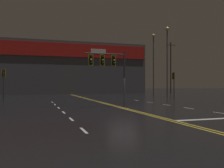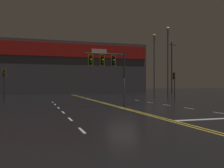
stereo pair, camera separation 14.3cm
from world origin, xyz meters
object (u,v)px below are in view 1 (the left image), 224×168
(traffic_signal_corner_northwest, at_px, (4,77))
(traffic_signal_corner_northeast, at_px, (174,79))
(streetlight_far_right, at_px, (167,53))
(streetlight_median_approach, at_px, (154,57))
(traffic_signal_median, at_px, (107,64))

(traffic_signal_corner_northwest, bearing_deg, traffic_signal_corner_northeast, -2.77)
(traffic_signal_corner_northeast, bearing_deg, streetlight_far_right, 76.14)
(traffic_signal_corner_northwest, xyz_separation_m, streetlight_median_approach, (22.77, 7.04, 3.87))
(traffic_signal_median, height_order, streetlight_far_right, streetlight_far_right)
(traffic_signal_median, distance_m, traffic_signal_corner_northwest, 14.18)
(traffic_signal_median, xyz_separation_m, traffic_signal_corner_northeast, (12.37, 9.58, -1.04))
(traffic_signal_corner_northwest, bearing_deg, streetlight_far_right, 4.90)
(traffic_signal_median, xyz_separation_m, traffic_signal_corner_northwest, (-9.33, 10.63, -0.96))
(traffic_signal_corner_northeast, bearing_deg, traffic_signal_median, -142.25)
(traffic_signal_median, relative_size, streetlight_median_approach, 0.46)
(traffic_signal_median, height_order, traffic_signal_corner_northeast, traffic_signal_median)
(streetlight_median_approach, xyz_separation_m, streetlight_far_right, (-0.34, -5.12, 0.02))
(traffic_signal_median, bearing_deg, traffic_signal_corner_northwest, 131.28)
(traffic_signal_corner_northwest, relative_size, streetlight_median_approach, 0.36)
(streetlight_median_approach, bearing_deg, traffic_signal_corner_northeast, -97.53)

